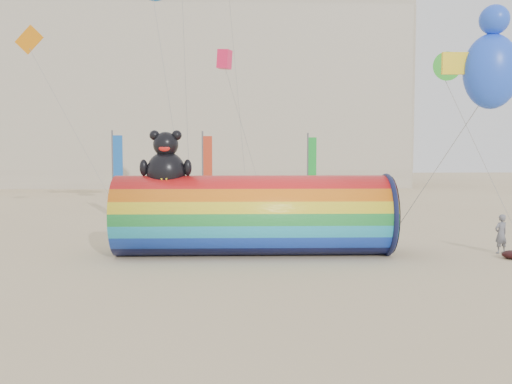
{
  "coord_description": "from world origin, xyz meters",
  "views": [
    {
      "loc": [
        -0.12,
        -20.8,
        4.06
      ],
      "look_at": [
        0.5,
        1.5,
        2.4
      ],
      "focal_mm": 40.0,
      "sensor_mm": 36.0,
      "label": 1
    }
  ],
  "objects": [
    {
      "name": "hotel_building",
      "position": [
        -12.0,
        45.95,
        10.31
      ],
      "size": [
        60.4,
        15.4,
        20.6
      ],
      "color": "#B7AD99",
      "rests_on": "ground"
    },
    {
      "name": "festival_banners",
      "position": [
        -1.62,
        15.12,
        2.64
      ],
      "size": [
        12.74,
        5.23,
        5.2
      ],
      "color": "#59595E",
      "rests_on": "ground"
    },
    {
      "name": "ground",
      "position": [
        0.0,
        0.0,
        0.0
      ],
      "size": [
        160.0,
        160.0,
        0.0
      ],
      "primitive_type": "plane",
      "color": "#CCB58C",
      "rests_on": "ground"
    },
    {
      "name": "kite_handler",
      "position": [
        10.08,
        1.01,
        0.77
      ],
      "size": [
        0.65,
        0.54,
        1.54
      ],
      "primitive_type": "imported",
      "rotation": [
        0.0,
        0.0,
        3.48
      ],
      "color": "slate",
      "rests_on": "ground"
    },
    {
      "name": "windsock_assembly",
      "position": [
        0.37,
        1.05,
        1.62
      ],
      "size": [
        10.57,
        3.22,
        4.87
      ],
      "color": "red",
      "rests_on": "ground"
    }
  ]
}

